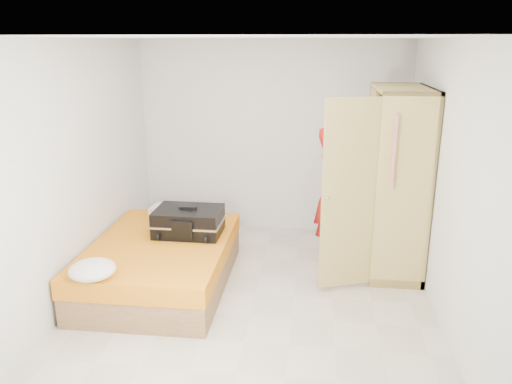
# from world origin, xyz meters

# --- Properties ---
(room) EXTENTS (4.00, 4.02, 2.60)m
(room) POSITION_xyz_m (0.00, 0.00, 1.30)
(room) COLOR beige
(room) RESTS_ON ground
(bed) EXTENTS (1.42, 2.02, 0.50)m
(bed) POSITION_xyz_m (-1.05, 0.12, 0.25)
(bed) COLOR #A17D49
(bed) RESTS_ON ground
(wardrobe) EXTENTS (1.14, 1.39, 2.10)m
(wardrobe) POSITION_xyz_m (1.45, 0.85, 1.00)
(wardrobe) COLOR #D6BC68
(wardrobe) RESTS_ON ground
(person) EXTENTS (0.55, 0.68, 1.63)m
(person) POSITION_xyz_m (0.80, 1.12, 0.81)
(person) COLOR red
(person) RESTS_ON ground
(suitcase) EXTENTS (0.75, 0.57, 0.32)m
(suitcase) POSITION_xyz_m (-0.80, 0.39, 0.64)
(suitcase) COLOR black
(suitcase) RESTS_ON bed
(round_cushion) EXTENTS (0.42, 0.42, 0.16)m
(round_cushion) POSITION_xyz_m (-1.40, -0.78, 0.58)
(round_cushion) COLOR white
(round_cushion) RESTS_ON bed
(pillow) EXTENTS (0.62, 0.38, 0.11)m
(pillow) POSITION_xyz_m (-1.13, 0.97, 0.55)
(pillow) COLOR white
(pillow) RESTS_ON bed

